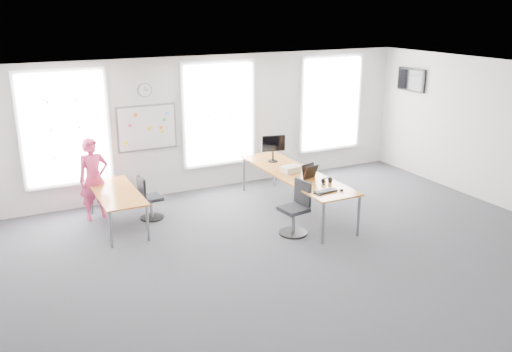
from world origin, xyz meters
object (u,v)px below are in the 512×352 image
desk_right (295,175)px  chair_right (296,211)px  headphones (326,180)px  chair_left (149,200)px  keyboard (326,192)px  desk_left (116,195)px  person (94,179)px  monitor (273,146)px

desk_right → chair_right: size_ratio=3.34×
headphones → chair_left: bearing=150.1°
chair_left → keyboard: chair_left is taller
desk_right → chair_left: (-2.78, 0.92, -0.37)m
desk_left → keyboard: keyboard is taller
chair_left → person: 1.13m
person → monitor: person is taller
chair_right → chair_left: chair_right is taller
person → monitor: size_ratio=2.81×
person → keyboard: person is taller
person → headphones: (3.89, -2.24, 0.05)m
desk_left → monitor: monitor is taller
person → headphones: person is taller
person → headphones: 4.49m
desk_left → chair_left: chair_left is taller
chair_left → keyboard: size_ratio=1.88×
chair_right → keyboard: 0.65m
chair_left → keyboard: bearing=-134.2°
person → keyboard: (3.59, -2.66, 0.01)m
desk_right → keyboard: bearing=-94.9°
headphones → desk_left: bearing=156.1°
desk_right → desk_left: desk_right is taller
headphones → chair_right: bearing=-167.3°
keyboard → chair_left: bearing=129.7°
desk_left → headphones: (3.61, -1.62, 0.22)m
keyboard → desk_left: bearing=136.8°
desk_left → chair_left: (0.63, 0.11, -0.26)m
desk_right → headphones: headphones is taller
desk_right → keyboard: keyboard is taller
desk_right → headphones: (0.20, -0.82, 0.10)m
monitor → desk_left: bearing=-166.6°
person → headphones: size_ratio=8.33×
desk_right → person: (-3.70, 1.42, 0.05)m
desk_left → headphones: size_ratio=9.84×
desk_left → desk_right: bearing=-13.3°
chair_left → person: size_ratio=0.54×
person → desk_right: bearing=-25.1°
chair_left → headphones: headphones is taller
desk_left → chair_left: size_ratio=2.19×
keyboard → headphones: bearing=43.3°
desk_left → chair_right: bearing=-32.1°
chair_right → headphones: (0.76, 0.17, 0.43)m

